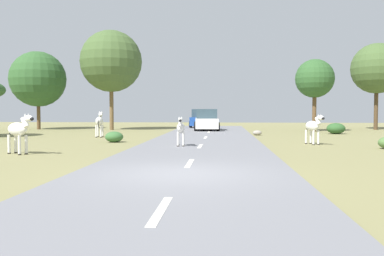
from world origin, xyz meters
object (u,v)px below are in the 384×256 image
object	(u,v)px
bush_0	(114,137)
tree_2	(38,79)
zebra_0	(181,128)
zebra_2	(100,122)
tree_0	(377,69)
tree_3	(111,61)
zebra_1	(19,130)
bush_4	(336,128)
car_1	(202,119)
zebra_3	(313,126)
tree_1	(315,79)
rock_0	(257,133)
car_0	(206,120)

from	to	relation	value
bush_0	tree_2	bearing A→B (deg)	127.55
zebra_0	zebra_2	size ratio (longest dim) A/B	0.84
zebra_2	tree_0	world-z (taller)	tree_0
tree_2	tree_3	distance (m)	6.88
zebra_1	bush_4	size ratio (longest dim) A/B	1.23
car_1	zebra_3	bearing A→B (deg)	-66.75
tree_1	rock_0	distance (m)	8.26
zebra_0	tree_1	size ratio (longest dim) A/B	0.25
tree_1	zebra_1	bearing A→B (deg)	-130.32
car_0	tree_2	size ratio (longest dim) A/B	0.65
car_1	bush_4	bearing A→B (deg)	-39.06
car_0	tree_1	size ratio (longest dim) A/B	0.77
rock_0	tree_3	bearing A→B (deg)	150.98
zebra_3	tree_0	size ratio (longest dim) A/B	0.21
zebra_3	zebra_2	bearing A→B (deg)	-40.25
zebra_0	rock_0	distance (m)	10.02
tree_2	rock_0	world-z (taller)	tree_2
zebra_2	zebra_0	bearing A→B (deg)	-57.77
tree_3	bush_4	world-z (taller)	tree_3
zebra_0	rock_0	bearing A→B (deg)	-119.53
zebra_0	car_1	distance (m)	20.61
tree_3	bush_0	bearing A→B (deg)	-74.00
tree_1	bush_0	size ratio (longest dim) A/B	5.98
car_1	zebra_2	bearing A→B (deg)	-108.07
zebra_2	tree_3	xyz separation A→B (m)	(-1.74, 9.10, 4.88)
zebra_2	bush_4	world-z (taller)	zebra_2
zebra_3	car_1	distance (m)	19.87
zebra_0	tree_0	distance (m)	23.69
car_1	tree_0	bearing A→B (deg)	-6.81
zebra_0	zebra_2	world-z (taller)	zebra_2
zebra_2	car_0	world-z (taller)	car_0
zebra_1	tree_1	bearing A→B (deg)	171.12
zebra_3	car_0	world-z (taller)	car_0
car_0	zebra_2	bearing A→B (deg)	-131.60
tree_0	rock_0	size ratio (longest dim) A/B	12.40
car_1	rock_0	bearing A→B (deg)	-65.22
zebra_3	bush_4	bearing A→B (deg)	-130.68
car_0	tree_0	xyz separation A→B (m)	(14.58, 2.88, 4.43)
car_0	tree_3	distance (m)	9.64
car_0	bush_4	distance (m)	10.12
bush_0	bush_4	distance (m)	16.31
car_1	car_0	bearing A→B (deg)	-79.19
car_0	tree_1	bearing A→B (deg)	-6.47
zebra_1	zebra_3	bearing A→B (deg)	144.94
car_0	rock_0	xyz separation A→B (m)	(3.66, -5.71, -0.68)
zebra_2	tree_2	bearing A→B (deg)	121.71
zebra_3	tree_3	size ratio (longest dim) A/B	0.18
car_0	rock_0	bearing A→B (deg)	-60.83
zebra_0	tree_0	xyz separation A→B (m)	(15.19, 17.63, 4.41)
tree_3	rock_0	bearing A→B (deg)	-29.02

